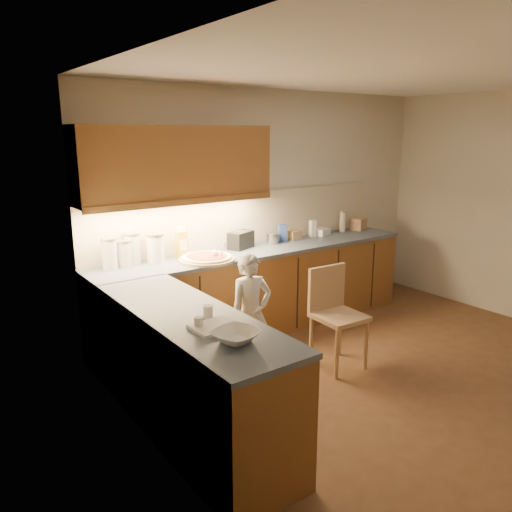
{
  "coord_description": "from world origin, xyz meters",
  "views": [
    {
      "loc": [
        -3.47,
        -2.5,
        2.13
      ],
      "look_at": [
        -0.8,
        1.2,
        1.0
      ],
      "focal_mm": 35.0,
      "sensor_mm": 36.0,
      "label": 1
    }
  ],
  "objects_px": {
    "pizza_on_board": "(207,258)",
    "toaster": "(241,240)",
    "child": "(251,313)",
    "oil_jug": "(181,243)",
    "wooden_chair": "(334,309)"
  },
  "relations": [
    {
      "from": "pizza_on_board",
      "to": "child",
      "type": "distance_m",
      "value": 0.76
    },
    {
      "from": "wooden_chair",
      "to": "child",
      "type": "bearing_deg",
      "value": 157.1
    },
    {
      "from": "wooden_chair",
      "to": "toaster",
      "type": "distance_m",
      "value": 1.33
    },
    {
      "from": "pizza_on_board",
      "to": "wooden_chair",
      "type": "xyz_separation_m",
      "value": [
        0.77,
        -0.98,
        -0.4
      ]
    },
    {
      "from": "pizza_on_board",
      "to": "oil_jug",
      "type": "xyz_separation_m",
      "value": [
        -0.14,
        0.27,
        0.12
      ]
    },
    {
      "from": "oil_jug",
      "to": "pizza_on_board",
      "type": "bearing_deg",
      "value": -62.7
    },
    {
      "from": "pizza_on_board",
      "to": "child",
      "type": "height_order",
      "value": "pizza_on_board"
    },
    {
      "from": "pizza_on_board",
      "to": "toaster",
      "type": "distance_m",
      "value": 0.62
    },
    {
      "from": "child",
      "to": "wooden_chair",
      "type": "relative_size",
      "value": 1.18
    },
    {
      "from": "child",
      "to": "toaster",
      "type": "bearing_deg",
      "value": 68.67
    },
    {
      "from": "wooden_chair",
      "to": "oil_jug",
      "type": "relative_size",
      "value": 3.0
    },
    {
      "from": "pizza_on_board",
      "to": "toaster",
      "type": "xyz_separation_m",
      "value": [
        0.56,
        0.25,
        0.07
      ]
    },
    {
      "from": "child",
      "to": "oil_jug",
      "type": "xyz_separation_m",
      "value": [
        -0.2,
        0.91,
        0.51
      ]
    },
    {
      "from": "oil_jug",
      "to": "toaster",
      "type": "height_order",
      "value": "oil_jug"
    },
    {
      "from": "child",
      "to": "wooden_chair",
      "type": "distance_m",
      "value": 0.78
    }
  ]
}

